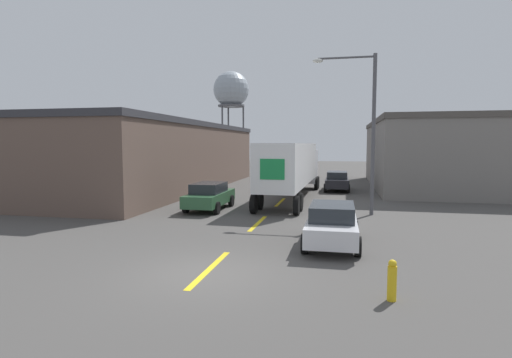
% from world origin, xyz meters
% --- Properties ---
extents(ground_plane, '(160.00, 160.00, 0.00)m').
position_xyz_m(ground_plane, '(0.00, 0.00, 0.00)').
color(ground_plane, '#4C4947').
extents(road_centerline, '(0.20, 17.97, 0.01)m').
position_xyz_m(road_centerline, '(0.00, 7.61, 0.00)').
color(road_centerline, yellow).
rests_on(road_centerline, ground_plane).
extents(warehouse_left, '(11.74, 27.82, 5.53)m').
position_xyz_m(warehouse_left, '(-12.39, 20.76, 2.77)').
color(warehouse_left, brown).
rests_on(warehouse_left, ground_plane).
extents(warehouse_right, '(10.64, 19.36, 5.85)m').
position_xyz_m(warehouse_right, '(11.84, 26.40, 2.93)').
color(warehouse_right, slate).
rests_on(warehouse_right, ground_plane).
extents(semi_truck, '(2.94, 15.16, 3.81)m').
position_xyz_m(semi_truck, '(0.56, 16.79, 2.33)').
color(semi_truck, silver).
rests_on(semi_truck, ground_plane).
extents(parked_car_left_far, '(2.00, 4.57, 1.56)m').
position_xyz_m(parked_car_left_far, '(-3.53, 10.93, 0.82)').
color(parked_car_left_far, '#2D5B38').
rests_on(parked_car_left_far, ground_plane).
extents(parked_car_right_near, '(2.00, 4.57, 1.56)m').
position_xyz_m(parked_car_right_near, '(3.53, 4.15, 0.82)').
color(parked_car_right_near, silver).
rests_on(parked_car_right_near, ground_plane).
extents(parked_car_right_far, '(2.00, 4.57, 1.56)m').
position_xyz_m(parked_car_right_far, '(3.53, 22.16, 0.82)').
color(parked_car_right_far, black).
rests_on(parked_car_right_far, ground_plane).
extents(water_tower, '(6.03, 6.03, 16.06)m').
position_xyz_m(water_tower, '(-14.63, 55.53, 12.88)').
color(water_tower, '#47474C').
rests_on(water_tower, ground_plane).
extents(street_lamp, '(3.31, 0.32, 8.42)m').
position_xyz_m(street_lamp, '(5.05, 11.12, 4.94)').
color(street_lamp, '#4C4C51').
rests_on(street_lamp, ground_plane).
extents(fire_hydrant, '(0.22, 0.22, 1.01)m').
position_xyz_m(fire_hydrant, '(5.06, -0.95, 0.50)').
color(fire_hydrant, gold).
rests_on(fire_hydrant, ground_plane).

